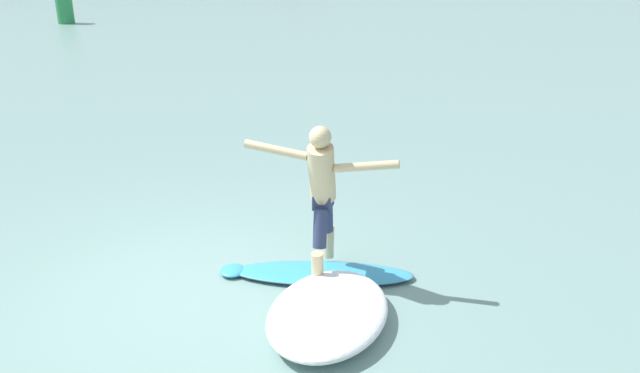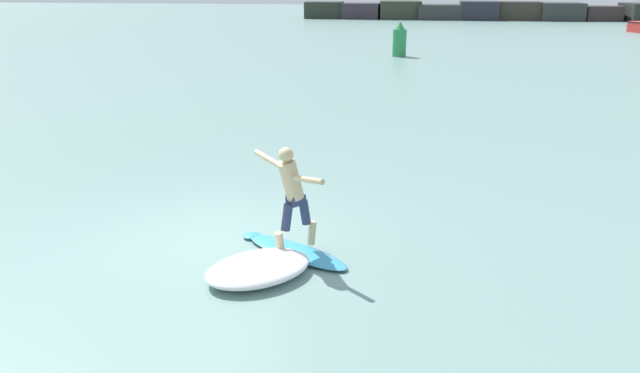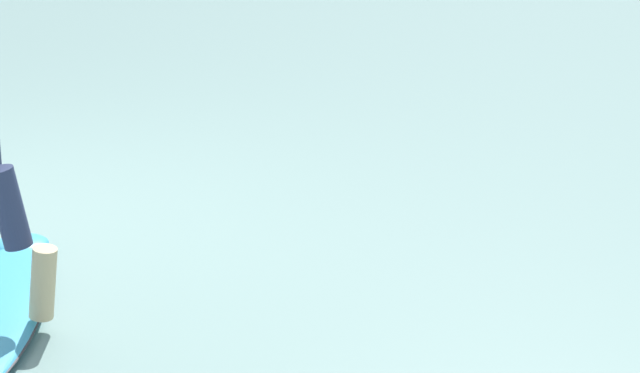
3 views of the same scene
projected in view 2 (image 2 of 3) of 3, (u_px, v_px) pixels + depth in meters
ground_plane at (223, 237)px, 10.85m from camera, size 200.00×200.00×0.00m
rock_jetty_breakwater at (506, 11)px, 66.92m from camera, size 42.48×5.03×5.58m
surfboard at (295, 251)px, 10.18m from camera, size 2.13×1.60×0.22m
surfer at (292, 191)px, 9.77m from camera, size 1.33×1.11×1.75m
channel_marker_buoy at (400, 41)px, 35.61m from camera, size 0.78×0.78×1.95m
wave_foam_at_tail at (258, 268)px, 9.37m from camera, size 2.01×2.01×0.28m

